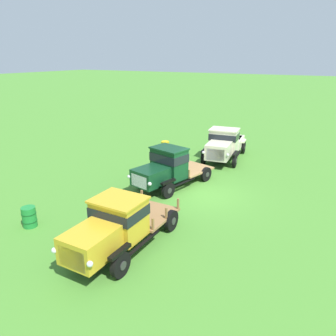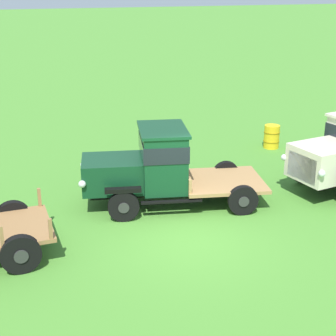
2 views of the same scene
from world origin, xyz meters
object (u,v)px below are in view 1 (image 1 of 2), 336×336
(oil_drum_beside_row, at_px, (165,147))
(oil_drum_near_fence, at_px, (29,217))
(vintage_truck_midrow_center, at_px, (224,144))
(vintage_truck_foreground_near, at_px, (115,226))
(vintage_truck_second_in_line, at_px, (166,168))

(oil_drum_beside_row, relative_size, oil_drum_near_fence, 1.00)
(oil_drum_beside_row, height_order, oil_drum_near_fence, oil_drum_near_fence)
(vintage_truck_midrow_center, height_order, oil_drum_beside_row, vintage_truck_midrow_center)
(vintage_truck_midrow_center, bearing_deg, vintage_truck_foreground_near, -177.63)
(vintage_truck_second_in_line, distance_m, vintage_truck_midrow_center, 6.65)
(vintage_truck_second_in_line, relative_size, oil_drum_beside_row, 6.16)
(vintage_truck_foreground_near, bearing_deg, oil_drum_near_fence, 92.54)
(oil_drum_near_fence, bearing_deg, vintage_truck_foreground_near, -87.46)
(vintage_truck_foreground_near, distance_m, vintage_truck_second_in_line, 6.67)
(oil_drum_near_fence, bearing_deg, vintage_truck_second_in_line, -24.07)
(vintage_truck_foreground_near, distance_m, oil_drum_near_fence, 4.55)
(oil_drum_near_fence, bearing_deg, oil_drum_beside_row, 2.22)
(oil_drum_beside_row, bearing_deg, oil_drum_near_fence, -177.78)
(vintage_truck_foreground_near, xyz_separation_m, oil_drum_near_fence, (-0.20, 4.49, -0.69))
(vintage_truck_midrow_center, distance_m, oil_drum_beside_row, 4.54)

